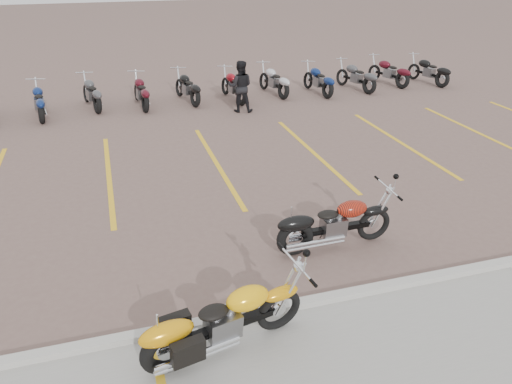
{
  "coord_description": "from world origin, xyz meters",
  "views": [
    {
      "loc": [
        -2.49,
        -7.7,
        5.0
      ],
      "look_at": [
        0.04,
        0.63,
        0.75
      ],
      "focal_mm": 35.0,
      "sensor_mm": 36.0,
      "label": 1
    }
  ],
  "objects": [
    {
      "name": "bg_bike_row",
      "position": [
        0.26,
        9.89,
        0.55
      ],
      "size": [
        20.78,
        2.08,
        1.1
      ],
      "color": "black",
      "rests_on": "ground"
    },
    {
      "name": "ground",
      "position": [
        0.0,
        0.0,
        0.0
      ],
      "size": [
        100.0,
        100.0,
        0.0
      ],
      "primitive_type": "plane",
      "color": "brown",
      "rests_on": "ground"
    },
    {
      "name": "flame_cruiser",
      "position": [
        1.13,
        -0.56,
        0.46
      ],
      "size": [
        2.27,
        0.34,
        0.93
      ],
      "rotation": [
        0.06,
        0.0,
        0.02
      ],
      "color": "black",
      "rests_on": "ground"
    },
    {
      "name": "parking_stripes",
      "position": [
        0.0,
        4.0,
        0.0
      ],
      "size": [
        38.0,
        5.5,
        0.01
      ],
      "primitive_type": null,
      "color": "gold",
      "rests_on": "ground"
    },
    {
      "name": "yellow_cruiser",
      "position": [
        -1.43,
        -2.53,
        0.49
      ],
      "size": [
        2.37,
        0.64,
        0.98
      ],
      "rotation": [
        0.13,
        0.0,
        0.21
      ],
      "color": "black",
      "rests_on": "ground"
    },
    {
      "name": "curb",
      "position": [
        0.0,
        -2.0,
        0.06
      ],
      "size": [
        60.0,
        0.18,
        0.12
      ],
      "primitive_type": "cube",
      "color": "#ADAAA3",
      "rests_on": "ground"
    },
    {
      "name": "person_b",
      "position": [
        1.82,
        8.27,
        0.86
      ],
      "size": [
        1.0,
        0.89,
        1.72
      ],
      "primitive_type": "imported",
      "rotation": [
        0.0,
        0.0,
        2.8
      ],
      "color": "black",
      "rests_on": "ground"
    }
  ]
}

